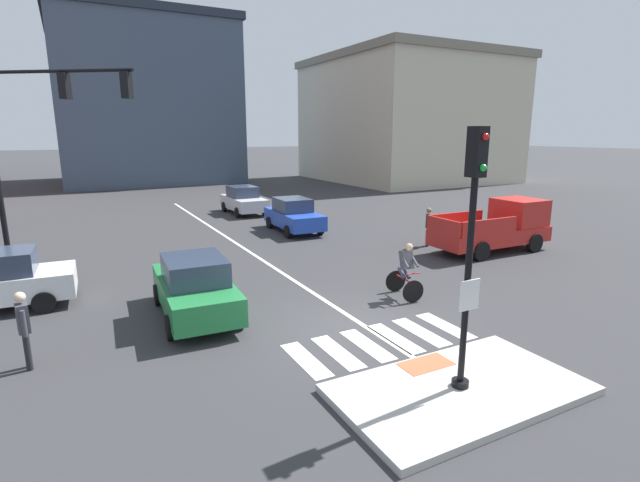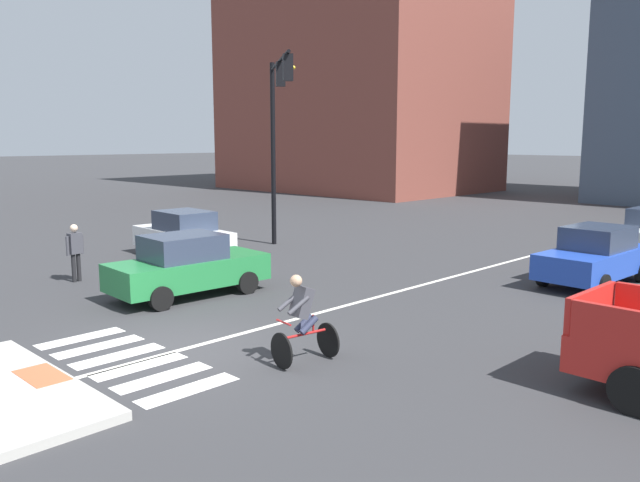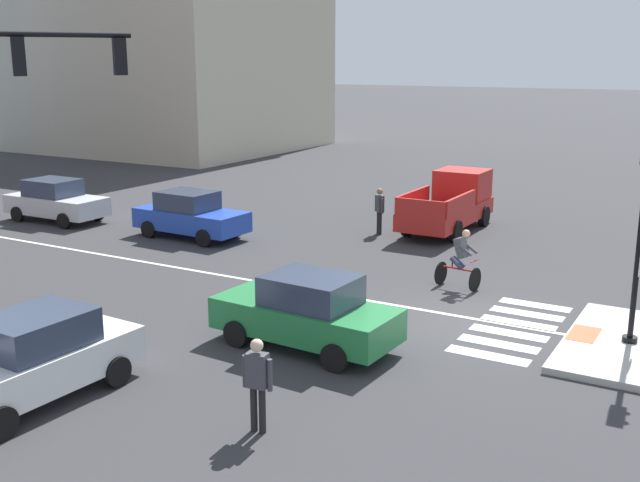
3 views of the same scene
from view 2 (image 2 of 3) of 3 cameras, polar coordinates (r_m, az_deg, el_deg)
The scene contains 16 objects.
ground_plane at distance 13.05m, azimuth -13.11°, elevation -9.39°, with size 300.00×300.00×0.00m, color #333335.
tactile_pad_front at distance 11.96m, azimuth -23.46°, elevation -10.87°, with size 1.10×0.60×0.01m, color #DB5B38.
crosswalk_stripe_a at distance 14.31m, azimuth -20.47°, elevation -8.07°, with size 0.44×1.80×0.01m, color silver.
crosswalk_stripe_b at distance 13.63m, azimuth -19.06°, elevation -8.85°, with size 0.44×1.80×0.01m, color silver.
crosswalk_stripe_c at distance 12.95m, azimuth -17.49°, elevation -9.70°, with size 0.44×1.80×0.01m, color silver.
crosswalk_stripe_d at distance 12.30m, azimuth -15.75°, elevation -10.64°, with size 0.44×1.80×0.01m, color silver.
crosswalk_stripe_e at distance 11.65m, azimuth -13.80°, elevation -11.67°, with size 0.44×1.80×0.01m, color silver.
crosswalk_stripe_f at distance 11.03m, azimuth -11.61°, elevation -12.80°, with size 0.44×1.80×0.01m, color silver.
lane_centre_line at distance 19.92m, azimuth 12.29°, elevation -2.95°, with size 0.14×28.00×0.01m, color silver.
traffic_light_mast at distance 23.36m, azimuth -3.83°, elevation 10.79°, with size 4.36×3.16×6.91m.
building_corner_right at distance 53.66m, azimuth 3.32°, elevation 16.70°, with size 20.02×14.67×22.43m.
car_white_cross_left at distance 22.65m, azimuth -12.04°, elevation 0.56°, with size 4.18×1.99×1.64m.
car_green_westbound_near at distance 17.07m, azimuth -11.69°, elevation -2.16°, with size 2.00×4.18×1.64m.
car_blue_eastbound_far at distance 19.74m, azimuth 23.23°, elevation -1.21°, with size 1.97×4.16×1.64m.
cyclist at distance 11.73m, azimuth -1.57°, elevation -6.80°, with size 0.81×1.17×1.68m.
pedestrian_at_curb_left at distance 19.70m, azimuth -20.91°, elevation -0.59°, with size 0.27×0.55×1.67m.
Camera 2 is at (10.56, -6.49, 4.07)m, focal length 36.06 mm.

